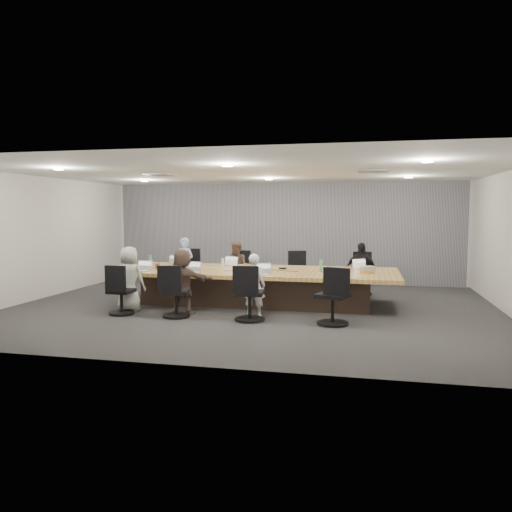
% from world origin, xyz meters
% --- Properties ---
extents(floor, '(10.00, 8.00, 0.00)m').
position_xyz_m(floor, '(0.00, 0.00, 0.00)').
color(floor, '#2E2E30').
rests_on(floor, ground).
extents(ceiling, '(10.00, 8.00, 0.00)m').
position_xyz_m(ceiling, '(0.00, 0.00, 2.80)').
color(ceiling, white).
rests_on(ceiling, wall_back).
extents(wall_back, '(10.00, 0.00, 2.80)m').
position_xyz_m(wall_back, '(0.00, 4.00, 1.40)').
color(wall_back, beige).
rests_on(wall_back, ground).
extents(wall_front, '(10.00, 0.00, 2.80)m').
position_xyz_m(wall_front, '(0.00, -4.00, 1.40)').
color(wall_front, beige).
rests_on(wall_front, ground).
extents(wall_left, '(0.00, 8.00, 2.80)m').
position_xyz_m(wall_left, '(-5.00, 0.00, 1.40)').
color(wall_left, beige).
rests_on(wall_left, ground).
extents(curtain, '(9.80, 0.04, 2.80)m').
position_xyz_m(curtain, '(0.00, 3.92, 1.40)').
color(curtain, gray).
rests_on(curtain, ground).
extents(conference_table, '(6.00, 2.20, 0.74)m').
position_xyz_m(conference_table, '(0.00, 0.50, 0.40)').
color(conference_table, '#38281F').
rests_on(conference_table, ground).
extents(chair_0, '(0.61, 0.61, 0.86)m').
position_xyz_m(chair_0, '(-2.17, 2.20, 0.43)').
color(chair_0, black).
rests_on(chair_0, ground).
extents(chair_1, '(0.60, 0.60, 0.81)m').
position_xyz_m(chair_1, '(-0.79, 2.20, 0.40)').
color(chair_1, black).
rests_on(chair_1, ground).
extents(chair_2, '(0.72, 0.72, 0.84)m').
position_xyz_m(chair_2, '(0.54, 2.20, 0.42)').
color(chair_2, black).
rests_on(chair_2, ground).
extents(chair_3, '(0.63, 0.63, 0.84)m').
position_xyz_m(chair_3, '(2.19, 2.20, 0.42)').
color(chair_3, black).
rests_on(chair_3, ground).
extents(chair_4, '(0.52, 0.52, 0.76)m').
position_xyz_m(chair_4, '(-2.33, -1.20, 0.38)').
color(chair_4, black).
rests_on(chair_4, ground).
extents(chair_5, '(0.65, 0.65, 0.81)m').
position_xyz_m(chair_5, '(-1.19, -1.20, 0.41)').
color(chair_5, black).
rests_on(chair_5, ground).
extents(chair_6, '(0.64, 0.64, 0.86)m').
position_xyz_m(chair_6, '(0.24, -1.20, 0.43)').
color(chair_6, black).
rests_on(chair_6, ground).
extents(chair_7, '(0.75, 0.75, 0.88)m').
position_xyz_m(chair_7, '(1.74, -1.20, 0.44)').
color(chair_7, black).
rests_on(chair_7, ground).
extents(person_0, '(0.55, 0.42, 1.35)m').
position_xyz_m(person_0, '(-2.17, 1.85, 0.67)').
color(person_0, '#9DAFD9').
rests_on(person_0, ground).
extents(laptop_0, '(0.39, 0.32, 0.02)m').
position_xyz_m(laptop_0, '(-2.17, 1.30, 0.75)').
color(laptop_0, '#B2B2B7').
rests_on(laptop_0, conference_table).
extents(person_1, '(0.62, 0.49, 1.26)m').
position_xyz_m(person_1, '(-0.79, 1.85, 0.63)').
color(person_1, brown).
rests_on(person_1, ground).
extents(laptop_1, '(0.36, 0.29, 0.02)m').
position_xyz_m(laptop_1, '(-0.79, 1.30, 0.75)').
color(laptop_1, '#B2B2B7').
rests_on(laptop_1, conference_table).
extents(person_3, '(0.80, 0.49, 1.28)m').
position_xyz_m(person_3, '(2.19, 1.85, 0.64)').
color(person_3, black).
rests_on(person_3, ground).
extents(laptop_3, '(0.32, 0.25, 0.02)m').
position_xyz_m(laptop_3, '(2.19, 1.30, 0.75)').
color(laptop_3, '#B2B2B7').
rests_on(laptop_3, conference_table).
extents(person_4, '(0.65, 0.43, 1.31)m').
position_xyz_m(person_4, '(-2.33, -0.85, 0.65)').
color(person_4, '#A8AFA7').
rests_on(person_4, ground).
extents(laptop_4, '(0.33, 0.25, 0.02)m').
position_xyz_m(laptop_4, '(-2.33, -0.30, 0.75)').
color(laptop_4, '#B2B2B7').
rests_on(laptop_4, conference_table).
extents(person_5, '(1.19, 0.39, 1.28)m').
position_xyz_m(person_5, '(-1.19, -0.85, 0.64)').
color(person_5, brown).
rests_on(person_5, ground).
extents(laptop_5, '(0.31, 0.22, 0.02)m').
position_xyz_m(laptop_5, '(-1.19, -0.30, 0.75)').
color(laptop_5, '#B2B2B7').
rests_on(laptop_5, conference_table).
extents(person_6, '(0.46, 0.32, 1.21)m').
position_xyz_m(person_6, '(0.24, -0.85, 0.61)').
color(person_6, silver).
rests_on(person_6, ground).
extents(laptop_6, '(0.36, 0.29, 0.02)m').
position_xyz_m(laptop_6, '(0.24, -0.30, 0.75)').
color(laptop_6, '#B2B2B7').
rests_on(laptop_6, conference_table).
extents(bottle_green_left, '(0.09, 0.09, 0.25)m').
position_xyz_m(bottle_green_left, '(-2.65, 0.85, 0.86)').
color(bottle_green_left, '#539765').
rests_on(bottle_green_left, conference_table).
extents(bottle_green_right, '(0.07, 0.07, 0.25)m').
position_xyz_m(bottle_green_right, '(1.38, 0.47, 0.87)').
color(bottle_green_right, '#539765').
rests_on(bottle_green_right, conference_table).
extents(bottle_clear, '(0.08, 0.08, 0.22)m').
position_xyz_m(bottle_clear, '(-0.84, 0.72, 0.85)').
color(bottle_clear, silver).
rests_on(bottle_clear, conference_table).
extents(cup_white_far, '(0.09, 0.09, 0.09)m').
position_xyz_m(cup_white_far, '(0.09, 0.74, 0.78)').
color(cup_white_far, white).
rests_on(cup_white_far, conference_table).
extents(cup_white_near, '(0.09, 0.09, 0.10)m').
position_xyz_m(cup_white_near, '(1.45, 0.54, 0.79)').
color(cup_white_near, white).
rests_on(cup_white_near, conference_table).
extents(mug_brown, '(0.13, 0.13, 0.12)m').
position_xyz_m(mug_brown, '(-2.21, 0.25, 0.80)').
color(mug_brown, brown).
rests_on(mug_brown, conference_table).
extents(mic_left, '(0.15, 0.11, 0.03)m').
position_xyz_m(mic_left, '(-0.26, 0.19, 0.75)').
color(mic_left, black).
rests_on(mic_left, conference_table).
extents(mic_right, '(0.17, 0.13, 0.03)m').
position_xyz_m(mic_right, '(0.52, 0.79, 0.75)').
color(mic_right, black).
rests_on(mic_right, conference_table).
extents(stapler, '(0.18, 0.11, 0.07)m').
position_xyz_m(stapler, '(-0.14, 0.07, 0.77)').
color(stapler, black).
rests_on(stapler, conference_table).
extents(canvas_bag, '(0.31, 0.28, 0.14)m').
position_xyz_m(canvas_bag, '(2.34, 0.43, 0.81)').
color(canvas_bag, tan).
rests_on(canvas_bag, conference_table).
extents(snack_packet, '(0.23, 0.22, 0.04)m').
position_xyz_m(snack_packet, '(2.31, 0.35, 0.76)').
color(snack_packet, '#C7802B').
rests_on(snack_packet, conference_table).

